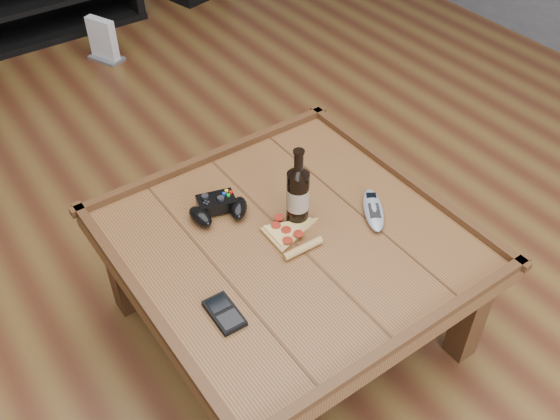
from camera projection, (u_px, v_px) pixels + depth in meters
ground at (289, 327)px, 2.23m from camera, size 6.00×6.00×0.00m
baseboard at (16, 13)px, 4.00m from camera, size 5.00×0.02×0.10m
coffee_table at (290, 251)px, 1.96m from camera, size 1.03×1.03×0.48m
beer_bottle at (298, 193)px, 1.91m from camera, size 0.07×0.07×0.27m
game_controller at (218, 208)px, 1.99m from camera, size 0.20×0.17×0.06m
pizza_slice at (289, 234)px, 1.92m from camera, size 0.16×0.25×0.03m
smartphone at (224, 313)px, 1.70m from camera, size 0.08×0.13×0.02m
remote_control at (373, 210)px, 2.00m from camera, size 0.16×0.20×0.03m
game_console at (103, 41)px, 3.58m from camera, size 0.18×0.23×0.25m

